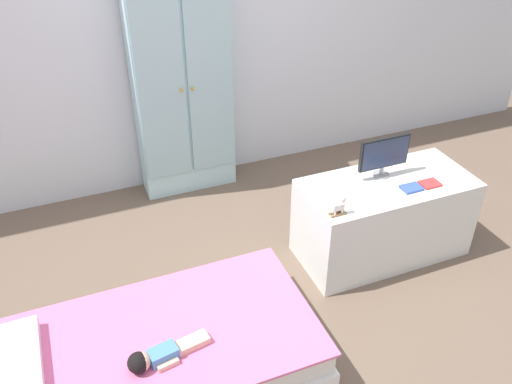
{
  "coord_description": "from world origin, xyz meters",
  "views": [
    {
      "loc": [
        -0.87,
        -1.97,
        2.23
      ],
      "look_at": [
        0.08,
        0.36,
        0.55
      ],
      "focal_mm": 37.61,
      "sensor_mm": 36.0,
      "label": 1
    }
  ],
  "objects": [
    {
      "name": "pillow",
      "position": [
        -1.32,
        -0.2,
        0.29
      ],
      "size": [
        0.32,
        0.59,
        0.07
      ],
      "primitive_type": "cube",
      "color": "silver",
      "rests_on": "bed"
    },
    {
      "name": "bed",
      "position": [
        -0.7,
        -0.2,
        0.12
      ],
      "size": [
        1.64,
        0.83,
        0.25
      ],
      "color": "white",
      "rests_on": "ground_plane"
    },
    {
      "name": "rocking_horse_toy",
      "position": [
        0.43,
        0.03,
        0.58
      ],
      "size": [
        0.09,
        0.04,
        0.11
      ],
      "color": "#8E6642",
      "rests_on": "tv_stand"
    },
    {
      "name": "book_blue",
      "position": [
        0.94,
        0.09,
        0.53
      ],
      "size": [
        0.12,
        0.09,
        0.02
      ],
      "primitive_type": "cube",
      "color": "blue",
      "rests_on": "tv_stand"
    },
    {
      "name": "wardrobe",
      "position": [
        -0.04,
        1.42,
        0.83
      ],
      "size": [
        0.67,
        0.25,
        1.65
      ],
      "color": "silver",
      "rests_on": "ground_plane"
    },
    {
      "name": "tv_monitor",
      "position": [
        0.86,
        0.28,
        0.67
      ],
      "size": [
        0.32,
        0.1,
        0.26
      ],
      "color": "#99999E",
      "rests_on": "tv_stand"
    },
    {
      "name": "doll",
      "position": [
        -0.7,
        -0.34,
        0.29
      ],
      "size": [
        0.39,
        0.15,
        0.1
      ],
      "color": "#4C84C6",
      "rests_on": "bed"
    },
    {
      "name": "tv_stand",
      "position": [
        0.86,
        0.2,
        0.26
      ],
      "size": [
        1.04,
        0.49,
        0.52
      ],
      "primitive_type": "cube",
      "color": "silver",
      "rests_on": "ground_plane"
    },
    {
      "name": "book_red",
      "position": [
        1.07,
        0.09,
        0.53
      ],
      "size": [
        0.12,
        0.09,
        0.01
      ],
      "primitive_type": "cube",
      "color": "#CC3838",
      "rests_on": "tv_stand"
    },
    {
      "name": "ground_plane",
      "position": [
        0.0,
        0.0,
        -0.01
      ],
      "size": [
        10.0,
        10.0,
        0.02
      ],
      "primitive_type": "cube",
      "color": "brown"
    }
  ]
}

